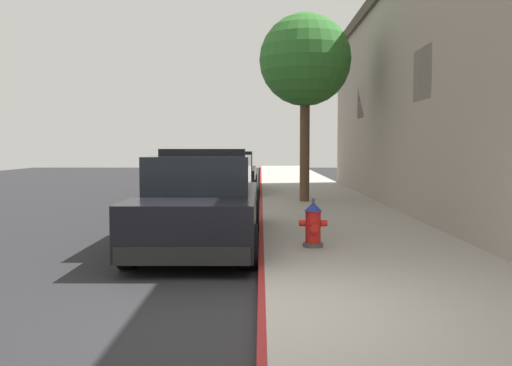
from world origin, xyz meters
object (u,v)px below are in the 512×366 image
police_cruiser (202,203)px  parked_car_silver_ahead (230,174)px  street_tree (305,61)px  fire_hydrant (313,225)px

police_cruiser → parked_car_silver_ahead: bearing=90.6°
police_cruiser → parked_car_silver_ahead: police_cruiser is taller
police_cruiser → street_tree: 7.60m
parked_car_silver_ahead → street_tree: (2.38, -3.90, 3.42)m
police_cruiser → fire_hydrant: police_cruiser is taller
parked_car_silver_ahead → street_tree: bearing=-58.6°
street_tree → fire_hydrant: bearing=-93.5°
parked_car_silver_ahead → fire_hydrant: 11.31m
police_cruiser → parked_car_silver_ahead: 10.30m
police_cruiser → parked_car_silver_ahead: size_ratio=1.00×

